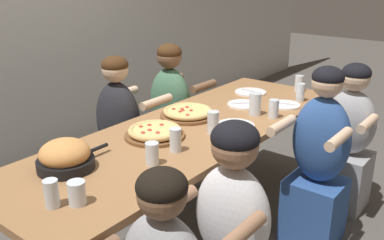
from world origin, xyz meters
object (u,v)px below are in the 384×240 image
drinking_glass_g (299,84)px  diner_far_midright (171,122)px  drinking_glass_b (152,155)px  drinking_glass_j (234,133)px  diner_near_midright (318,166)px  drinking_glass_f (274,110)px  empty_plate_d (284,105)px  empty_plate_b (243,104)px  pizza_board_main (188,113)px  drinking_glass_a (51,194)px  drinking_glass_c (213,124)px  empty_plate_a (251,92)px  diner_near_right (347,144)px  pizza_board_second (155,132)px  drinking_glass_d (175,142)px  diner_far_center (120,144)px  empty_plate_c (236,126)px  drinking_glass_i (77,194)px  drinking_glass_h (300,93)px  skillet_bowl (65,157)px

drinking_glass_g → diner_far_midright: (-0.63, 0.78, -0.31)m
drinking_glass_b → drinking_glass_j: (0.49, -0.16, 0.01)m
diner_near_midright → drinking_glass_f: bearing=2.7°
empty_plate_d → diner_far_midright: diner_far_midright is taller
empty_plate_b → empty_plate_d: 0.29m
pizza_board_main → diner_far_midright: (0.38, 0.47, -0.28)m
drinking_glass_a → drinking_glass_c: (1.06, -0.04, -0.00)m
empty_plate_a → diner_near_right: bearing=-78.8°
pizza_board_second → drinking_glass_g: bearing=-9.7°
drinking_glass_d → diner_far_center: bearing=68.6°
pizza_board_second → drinking_glass_b: size_ratio=3.04×
empty_plate_a → diner_far_midright: 0.67m
pizza_board_main → diner_far_midright: 0.67m
empty_plate_b → drinking_glass_f: (-0.10, -0.29, 0.05)m
pizza_board_second → diner_near_midright: diner_near_midright is taller
pizza_board_second → diner_near_midright: (0.73, -0.70, -0.28)m
empty_plate_c → drinking_glass_i: 1.16m
drinking_glass_h → drinking_glass_i: 1.90m
drinking_glass_f → diner_near_midright: (0.02, -0.32, -0.30)m
drinking_glass_d → drinking_glass_j: bearing=-30.0°
drinking_glass_d → drinking_glass_f: bearing=-10.9°
drinking_glass_j → diner_far_midright: size_ratio=0.11×
drinking_glass_d → skillet_bowl: bearing=149.4°
drinking_glass_b → skillet_bowl: bearing=134.5°
diner_near_right → diner_far_center: (-1.04, 1.24, 0.02)m
diner_far_midright → pizza_board_second: bearing=-54.7°
drinking_glass_j → drinking_glass_c: bearing=77.6°
drinking_glass_b → drinking_glass_f: bearing=-8.2°
drinking_glass_h → diner_near_midright: diner_near_midright is taller
drinking_glass_g → drinking_glass_h: 0.26m
skillet_bowl → empty_plate_b: size_ratio=1.78×
empty_plate_b → diner_far_midright: 0.69m
pizza_board_second → drinking_glass_j: (0.21, -0.40, 0.03)m
drinking_glass_b → diner_near_midright: (1.00, -0.46, -0.30)m
drinking_glass_f → drinking_glass_c: bearing=162.3°
drinking_glass_j → diner_far_midright: bearing=59.5°
empty_plate_c → drinking_glass_a: drinking_glass_a is taller
empty_plate_c → diner_near_right: 0.98m
empty_plate_c → drinking_glass_g: drinking_glass_g is taller
drinking_glass_f → diner_far_midright: (0.06, 0.92, -0.30)m
drinking_glass_h → diner_far_center: size_ratio=0.11×
empty_plate_a → empty_plate_b: same height
diner_far_midright → diner_far_center: diner_far_midright is taller
pizza_board_main → drinking_glass_g: (1.01, -0.31, 0.03)m
drinking_glass_b → drinking_glass_j: bearing=-18.2°
drinking_glass_a → drinking_glass_j: size_ratio=0.98×
pizza_board_second → drinking_glass_g: size_ratio=2.81×
empty_plate_d → drinking_glass_f: (-0.27, -0.06, 0.05)m
drinking_glass_f → drinking_glass_g: size_ratio=0.98×
empty_plate_b → drinking_glass_j: (-0.60, -0.31, 0.05)m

